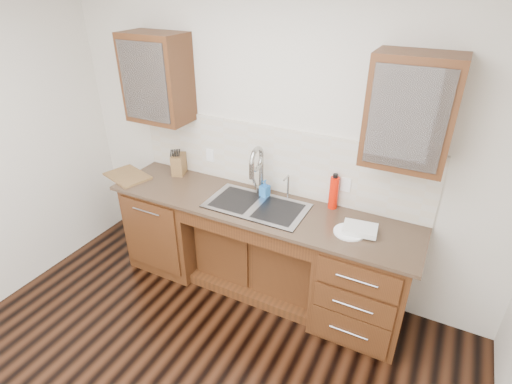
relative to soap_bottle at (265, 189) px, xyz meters
The scene contains 23 objects.
wall_back 0.42m from the soap_bottle, 87.16° to the left, with size 4.00×0.10×2.70m, color silver.
base_cabinet_left 1.10m from the soap_bottle, behind, with size 0.70×0.62×0.88m, color #593014.
base_cabinet_center 0.64m from the soap_bottle, 79.56° to the right, with size 1.20×0.44×0.70m, color #593014.
base_cabinet_right 1.12m from the soap_bottle, ahead, with size 0.70×0.62×0.88m, color #593014.
countertop 0.19m from the soap_bottle, 86.28° to the right, with size 2.70×0.65×0.03m, color #84705B.
backsplash 0.26m from the soap_bottle, 86.02° to the left, with size 2.70×0.02×0.59m, color beige.
sink 0.24m from the soap_bottle, 86.59° to the right, with size 0.84×0.46×0.19m, color #9E9EA5.
faucet 0.14m from the soap_bottle, 138.42° to the left, with size 0.04×0.04×0.40m, color #999993.
filter_tap 0.20m from the soap_bottle, 18.23° to the left, with size 0.02×0.02×0.24m, color #999993.
upper_cabinet_left 1.33m from the soap_bottle, behind, with size 0.55×0.34×0.75m, color #593014.
upper_cabinet_right 1.35m from the soap_bottle, ahead, with size 0.55×0.34×0.75m, color #593014.
outlet_left 0.67m from the soap_bottle, 167.76° to the left, with size 0.08×0.01×0.12m, color white.
outlet_right 0.69m from the soap_bottle, 11.86° to the left, with size 0.08×0.01×0.12m, color white.
soap_bottle is the anchor object (origin of this frame).
water_bottle 0.59m from the soap_bottle, ahead, with size 0.08×0.08×0.28m, color red.
plate 0.84m from the soap_bottle, 14.41° to the right, with size 0.24×0.24×0.01m, color white.
dish_towel 0.90m from the soap_bottle, 11.13° to the right, with size 0.25×0.18×0.04m, color white.
knife_block 0.94m from the soap_bottle, behind, with size 0.11×0.18×0.20m, color #A76234.
cutting_board 1.36m from the soap_bottle, 169.35° to the right, with size 0.42×0.29×0.02m, color olive.
cup_left_a 1.37m from the soap_bottle, behind, with size 0.13×0.13×0.10m, color white.
cup_left_b 1.24m from the soap_bottle, behind, with size 0.09×0.09×0.09m, color silver.
cup_right_a 1.27m from the soap_bottle, ahead, with size 0.13×0.13×0.11m, color white.
cup_right_b 1.39m from the soap_bottle, ahead, with size 0.10×0.10×0.09m, color white.
Camera 1 is at (1.30, -1.15, 2.63)m, focal length 28.00 mm.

